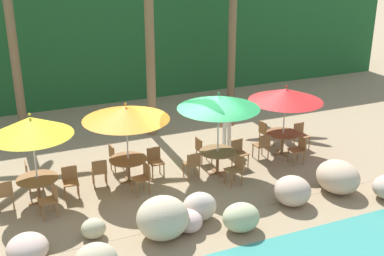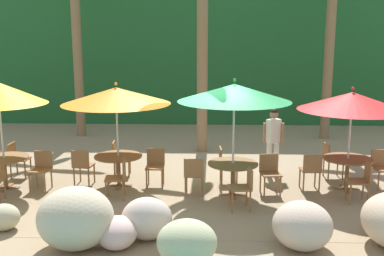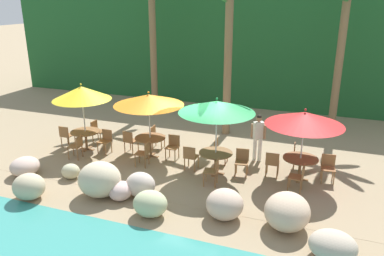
{
  "view_description": "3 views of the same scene",
  "coord_description": "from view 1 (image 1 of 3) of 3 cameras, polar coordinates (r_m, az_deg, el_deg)",
  "views": [
    {
      "loc": [
        -5.26,
        -12.58,
        6.66
      ],
      "look_at": [
        0.29,
        0.28,
        1.36
      ],
      "focal_mm": 46.58,
      "sensor_mm": 36.0,
      "label": 1
    },
    {
      "loc": [
        0.32,
        -9.74,
        3.43
      ],
      "look_at": [
        -0.05,
        0.53,
        1.34
      ],
      "focal_mm": 41.83,
      "sensor_mm": 36.0,
      "label": 2
    },
    {
      "loc": [
        4.13,
        -11.33,
        5.53
      ],
      "look_at": [
        -0.23,
        0.42,
        1.21
      ],
      "focal_mm": 35.75,
      "sensor_mm": 36.0,
      "label": 3
    }
  ],
  "objects": [
    {
      "name": "dining_table_green",
      "position": [
        14.98,
        2.95,
        -3.09
      ],
      "size": [
        1.1,
        1.1,
        0.74
      ],
      "color": "brown",
      "rests_on": "ground"
    },
    {
      "name": "rock_seawall",
      "position": [
        13.17,
        8.3,
        -7.91
      ],
      "size": [
        16.67,
        3.57,
        1.04
      ],
      "color": "#B6BD8F",
      "rests_on": "ground"
    },
    {
      "name": "ground_plane",
      "position": [
        15.18,
        -0.6,
        -5.29
      ],
      "size": [
        120.0,
        120.0,
        0.0
      ],
      "primitive_type": "plane",
      "color": "#937F60"
    },
    {
      "name": "chair_red_seaward",
      "position": [
        17.24,
        12.32,
        -0.65
      ],
      "size": [
        0.47,
        0.47,
        0.87
      ],
      "color": "olive",
      "rests_on": "ground"
    },
    {
      "name": "terrace_deck",
      "position": [
        15.18,
        -0.6,
        -5.28
      ],
      "size": [
        18.0,
        5.2,
        0.01
      ],
      "color": "#937F60",
      "rests_on": "ground"
    },
    {
      "name": "dining_table_orange",
      "position": [
        14.57,
        -7.3,
        -3.96
      ],
      "size": [
        1.1,
        1.1,
        0.74
      ],
      "color": "brown",
      "rests_on": "ground"
    },
    {
      "name": "chair_orange_seaward",
      "position": [
        14.93,
        -4.26,
        -3.64
      ],
      "size": [
        0.42,
        0.43,
        0.87
      ],
      "color": "olive",
      "rests_on": "ground"
    },
    {
      "name": "chair_yellow_left",
      "position": [
        13.9,
        -20.66,
        -6.97
      ],
      "size": [
        0.43,
        0.44,
        0.87
      ],
      "color": "olive",
      "rests_on": "ground"
    },
    {
      "name": "chair_yellow_right",
      "position": [
        13.27,
        -15.86,
        -7.73
      ],
      "size": [
        0.48,
        0.48,
        0.87
      ],
      "color": "olive",
      "rests_on": "ground"
    },
    {
      "name": "palm_tree_second",
      "position": [
        17.21,
        -4.91,
        12.21
      ],
      "size": [
        3.24,
        3.56,
        6.32
      ],
      "color": "brown",
      "rests_on": "ground"
    },
    {
      "name": "chair_red_left",
      "position": [
        16.12,
        8.07,
        -1.89
      ],
      "size": [
        0.44,
        0.44,
        0.87
      ],
      "color": "olive",
      "rests_on": "ground"
    },
    {
      "name": "umbrella_red",
      "position": [
        16.15,
        10.69,
        3.75
      ],
      "size": [
        2.39,
        2.39,
        2.36
      ],
      "color": "silver",
      "rests_on": "ground"
    },
    {
      "name": "chair_green_inland",
      "position": [
        15.67,
        1.12,
        -2.37
      ],
      "size": [
        0.45,
        0.44,
        0.87
      ],
      "color": "olive",
      "rests_on": "ground"
    },
    {
      "name": "waiter_in_white",
      "position": [
        16.54,
        4.03,
        0.62
      ],
      "size": [
        0.52,
        0.36,
        1.7
      ],
      "color": "white",
      "rests_on": "ground"
    },
    {
      "name": "umbrella_green",
      "position": [
        14.39,
        3.07,
        2.97
      ],
      "size": [
        2.42,
        2.42,
        2.58
      ],
      "color": "silver",
      "rests_on": "ground"
    },
    {
      "name": "chair_yellow_inland",
      "position": [
        14.75,
        -17.95,
        -4.98
      ],
      "size": [
        0.43,
        0.42,
        0.87
      ],
      "color": "olive",
      "rests_on": "ground"
    },
    {
      "name": "chair_orange_left",
      "position": [
        14.45,
        -10.56,
        -4.83
      ],
      "size": [
        0.47,
        0.47,
        0.87
      ],
      "color": "olive",
      "rests_on": "ground"
    },
    {
      "name": "chair_green_seaward",
      "position": [
        15.54,
        5.37,
        -2.65
      ],
      "size": [
        0.47,
        0.48,
        0.87
      ],
      "color": "olive",
      "rests_on": "ground"
    },
    {
      "name": "palm_tree_third",
      "position": [
        20.62,
        4.81,
        13.71
      ],
      "size": [
        2.95,
        3.03,
        6.07
      ],
      "color": "brown",
      "rests_on": "ground"
    },
    {
      "name": "umbrella_yellow",
      "position": [
        13.33,
        -17.97,
        0.19
      ],
      "size": [
        2.13,
        2.13,
        2.57
      ],
      "color": "silver",
      "rests_on": "ground"
    },
    {
      "name": "foliage_backdrop",
      "position": [
        22.52,
        -9.71,
        11.1
      ],
      "size": [
        28.0,
        2.4,
        6.0
      ],
      "color": "#1E5628",
      "rests_on": "ground"
    },
    {
      "name": "umbrella_orange",
      "position": [
        14.01,
        -7.58,
        1.7
      ],
      "size": [
        2.47,
        2.47,
        2.44
      ],
      "color": "silver",
      "rests_on": "ground"
    },
    {
      "name": "chair_red_right",
      "position": [
        16.03,
        12.16,
        -2.3
      ],
      "size": [
        0.45,
        0.44,
        0.87
      ],
      "color": "olive",
      "rests_on": "ground"
    },
    {
      "name": "chair_orange_right",
      "position": [
        13.94,
        -5.59,
        -5.54
      ],
      "size": [
        0.47,
        0.46,
        0.87
      ],
      "color": "olive",
      "rests_on": "ground"
    },
    {
      "name": "chair_red_inland",
      "position": [
        17.22,
        8.37,
        -0.41
      ],
      "size": [
        0.46,
        0.46,
        0.87
      ],
      "color": "olive",
      "rests_on": "ground"
    },
    {
      "name": "chair_yellow_seaward",
      "position": [
        14.09,
        -13.77,
        -5.78
      ],
      "size": [
        0.45,
        0.46,
        0.87
      ],
      "color": "olive",
      "rests_on": "ground"
    },
    {
      "name": "palm_tree_nearest",
      "position": [
        18.41,
        -20.1,
        11.74
      ],
      "size": [
        3.6,
        3.69,
        6.3
      ],
      "color": "brown",
      "rests_on": "ground"
    },
    {
      "name": "dining_table_red",
      "position": [
        16.61,
        10.36,
        -0.96
      ],
      "size": [
        1.1,
        1.1,
        0.74
      ],
      "color": "brown",
      "rests_on": "ground"
    },
    {
      "name": "chair_green_left",
      "position": [
        14.64,
        0.06,
        -4.09
      ],
      "size": [
        0.43,
        0.44,
        0.87
      ],
      "color": "olive",
      "rests_on": "ground"
    },
    {
      "name": "dining_table_yellow",
      "position": [
        13.95,
        -17.25,
        -5.97
      ],
      "size": [
        1.1,
        1.1,
        0.74
      ],
      "color": "brown",
      "rests_on": "ground"
    },
    {
      "name": "chair_orange_inland",
      "position": [
        15.32,
        -8.78,
        -3.19
      ],
      "size": [
        0.46,
        0.46,
        0.87
      ],
      "color": "olive",
      "rests_on": "ground"
    },
    {
      "name": "chair_green_right",
      "position": [
        14.43,
        5.08,
        -4.56
      ],
      "size": [
        0.47,
        0.47,
        0.87
      ],
      "color": "olive",
      "rests_on": "ground"
    }
  ]
}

